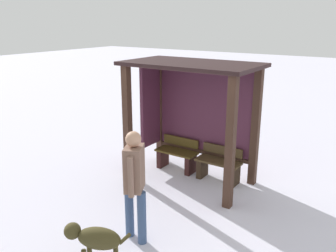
# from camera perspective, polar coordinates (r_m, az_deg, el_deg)

# --- Properties ---
(ground_plane) EXTENTS (60.00, 60.00, 0.00)m
(ground_plane) POSITION_cam_1_polar(r_m,az_deg,el_deg) (7.98, 3.39, -8.53)
(ground_plane) COLOR white
(bus_shelter) EXTENTS (2.74, 1.56, 2.57)m
(bus_shelter) POSITION_cam_1_polar(r_m,az_deg,el_deg) (7.67, 3.73, 4.22)
(bus_shelter) COLOR #40281E
(bus_shelter) RESTS_ON ground
(bench_left_inside) EXTENTS (0.98, 0.41, 0.75)m
(bench_left_inside) POSITION_cam_1_polar(r_m,az_deg,el_deg) (8.37, 1.44, -4.80)
(bench_left_inside) COLOR #4B3B16
(bench_left_inside) RESTS_ON ground
(bench_center_inside) EXTENTS (0.98, 0.41, 0.75)m
(bench_center_inside) POSITION_cam_1_polar(r_m,az_deg,el_deg) (7.88, 8.06, -6.33)
(bench_center_inside) COLOR #48371F
(bench_center_inside) RESTS_ON ground
(person_walking) EXTENTS (0.48, 0.56, 1.81)m
(person_walking) POSITION_cam_1_polar(r_m,az_deg,el_deg) (5.54, -5.36, -8.28)
(person_walking) COLOR #896656
(person_walking) RESTS_ON ground
(dog) EXTENTS (0.91, 0.51, 0.72)m
(dog) POSITION_cam_1_polar(r_m,az_deg,el_deg) (5.19, -11.58, -17.27)
(dog) COLOR #453E20
(dog) RESTS_ON ground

